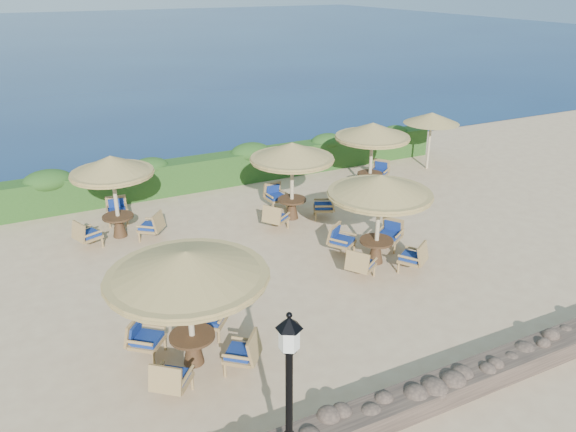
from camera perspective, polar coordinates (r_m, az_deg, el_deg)
The scene contains 11 objects.
ground at distance 16.61m, azimuth 4.42°, elevation -4.03°, with size 120.00×120.00×0.00m, color tan.
sea at distance 83.30m, azimuth -22.03°, elevation 16.46°, with size 160.00×160.00×0.00m, color #0A1E45.
hedge at distance 22.37m, azimuth -4.99°, elevation 4.96°, with size 18.00×0.90×1.20m, color #1D4115.
stone_wall at distance 12.44m, azimuth 19.64°, elevation -14.71°, with size 15.00×0.65×0.44m, color brown.
lamp_post at distance 8.87m, azimuth 0.11°, elevation -19.74°, with size 0.44×0.44×3.31m.
extra_parasol at distance 24.22m, azimuth 14.39°, elevation 9.61°, with size 2.30×2.30×2.41m.
cafe_set_0 at distance 11.45m, azimuth -10.14°, elevation -6.76°, with size 3.32×3.32×2.65m.
cafe_set_1 at distance 15.62m, azimuth 9.25°, elevation 1.37°, with size 2.92×2.92×2.65m.
cafe_set_2 at distance 17.86m, azimuth -17.32°, elevation 3.36°, with size 2.75×2.69×2.65m.
cafe_set_3 at distance 18.38m, azimuth 0.41°, elevation 5.23°, with size 2.80×2.81×2.65m.
cafe_set_4 at distance 21.10m, azimuth 8.55°, elevation 7.66°, with size 2.78×2.78×2.65m.
Camera 1 is at (-7.71, -12.59, 7.60)m, focal length 35.00 mm.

